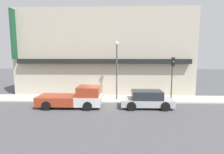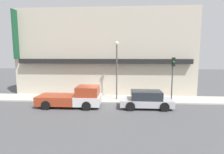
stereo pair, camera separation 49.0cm
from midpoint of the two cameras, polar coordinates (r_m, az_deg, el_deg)
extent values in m
plane|color=#4C4C4F|center=(16.61, -2.70, -8.47)|extent=(80.00, 80.00, 0.00)
cube|color=#B7B2A8|center=(17.92, -2.23, -7.07)|extent=(36.00, 2.77, 0.13)
cube|color=#BCB29E|center=(20.23, -1.48, 7.91)|extent=(19.80, 3.00, 9.46)
cube|color=black|center=(18.45, -1.95, 5.15)|extent=(18.22, 0.60, 0.50)
cube|color=#195133|center=(21.49, -28.46, 12.10)|extent=(0.20, 0.80, 5.13)
cube|color=silver|center=(15.36, -6.90, -7.42)|extent=(2.18, 2.04, 0.75)
cube|color=#9E381E|center=(15.18, -6.95, -4.55)|extent=(1.85, 1.87, 0.82)
cube|color=#9E381E|center=(16.07, -16.57, -7.02)|extent=(3.26, 2.04, 0.75)
cylinder|color=black|center=(16.38, -6.06, -7.36)|extent=(0.75, 0.22, 0.75)
cylinder|color=black|center=(14.45, -7.41, -9.39)|extent=(0.75, 0.22, 0.75)
cylinder|color=black|center=(17.26, -17.26, -6.90)|extent=(0.75, 0.22, 0.75)
cylinder|color=black|center=(15.44, -19.95, -8.69)|extent=(0.75, 0.22, 0.75)
cube|color=#ADADB2|center=(15.32, 11.92, -8.05)|extent=(4.38, 1.82, 0.54)
cube|color=#23282D|center=(15.16, 11.98, -5.78)|extent=(2.54, 1.64, 0.71)
cylinder|color=black|center=(16.46, 16.16, -7.55)|extent=(0.75, 0.22, 0.75)
cylinder|color=black|center=(14.76, 17.72, -9.33)|extent=(0.75, 0.22, 0.75)
cylinder|color=black|center=(16.08, 6.60, -7.65)|extent=(0.75, 0.22, 0.75)
cylinder|color=black|center=(14.34, 6.99, -9.52)|extent=(0.75, 0.22, 0.75)
cylinder|color=#196633|center=(17.30, 13.03, -6.64)|extent=(0.21, 0.21, 0.54)
sphere|color=#196633|center=(17.23, 13.07, -5.53)|extent=(0.20, 0.20, 0.20)
cylinder|color=#4C4C4C|center=(16.95, 2.37, 1.41)|extent=(0.14, 0.14, 5.28)
sphere|color=silver|center=(16.90, 2.42, 10.97)|extent=(0.36, 0.36, 0.36)
cylinder|color=#4C4C4C|center=(17.30, 19.83, -0.82)|extent=(0.12, 0.12, 4.13)
cube|color=black|center=(17.00, 20.22, 4.67)|extent=(0.28, 0.20, 0.80)
sphere|color=green|center=(16.89, 20.34, 4.65)|extent=(0.16, 0.16, 0.16)
camera|label=1|loc=(0.24, -89.18, 0.10)|focal=28.00mm
camera|label=2|loc=(0.24, 90.82, -0.10)|focal=28.00mm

